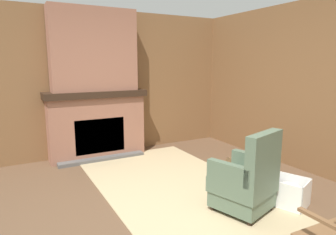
{
  "coord_description": "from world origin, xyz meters",
  "views": [
    {
      "loc": [
        2.75,
        -1.38,
        1.67
      ],
      "look_at": [
        -0.98,
        0.64,
        0.9
      ],
      "focal_mm": 32.0,
      "sensor_mm": 36.0,
      "label": 1
    }
  ],
  "objects": [
    {
      "name": "ground_plane",
      "position": [
        0.0,
        0.0,
        0.0
      ],
      "size": [
        14.0,
        14.0,
        0.0
      ],
      "primitive_type": "plane",
      "color": "brown"
    },
    {
      "name": "wood_panel_wall_left",
      "position": [
        -2.68,
        0.0,
        1.31
      ],
      "size": [
        0.06,
        5.9,
        2.61
      ],
      "color": "brown",
      "rests_on": "ground"
    },
    {
      "name": "wood_panel_wall_back",
      "position": [
        0.02,
        2.68,
        1.31
      ],
      "size": [
        5.9,
        0.09,
        2.61
      ],
      "color": "brown",
      "rests_on": "ground"
    },
    {
      "name": "fireplace_hearth",
      "position": [
        -2.44,
        0.0,
        0.59
      ],
      "size": [
        0.59,
        1.76,
        1.2
      ],
      "color": "#93604C",
      "rests_on": "ground"
    },
    {
      "name": "chimney_breast",
      "position": [
        -2.46,
        0.0,
        1.89
      ],
      "size": [
        0.34,
        1.46,
        1.4
      ],
      "color": "#93604C",
      "rests_on": "fireplace_hearth"
    },
    {
      "name": "area_rug",
      "position": [
        -0.22,
        0.56,
        0.01
      ],
      "size": [
        4.26,
        1.92,
        0.01
      ],
      "color": "tan",
      "rests_on": "ground"
    },
    {
      "name": "armchair",
      "position": [
        0.38,
        0.9,
        0.36
      ],
      "size": [
        0.74,
        0.74,
        0.96
      ],
      "rotation": [
        0.0,
        0.0,
        3.44
      ],
      "color": "#516651",
      "rests_on": "ground"
    },
    {
      "name": "firewood_stack",
      "position": [
        -0.61,
        1.76,
        0.12
      ],
      "size": [
        0.45,
        0.47,
        0.25
      ],
      "rotation": [
        0.0,
        0.0,
        0.08
      ],
      "color": "brown",
      "rests_on": "ground"
    },
    {
      "name": "laundry_basket",
      "position": [
        0.5,
        1.48,
        0.16
      ],
      "size": [
        0.51,
        0.49,
        0.33
      ],
      "rotation": [
        0.0,
        0.0,
        0.38
      ],
      "color": "white",
      "rests_on": "ground"
    },
    {
      "name": "oil_lamp_vase",
      "position": [
        -2.49,
        -0.39,
        1.29
      ],
      "size": [
        0.09,
        0.09,
        0.26
      ],
      "color": "#99B29E",
      "rests_on": "fireplace_hearth"
    },
    {
      "name": "storage_case",
      "position": [
        -2.49,
        0.49,
        1.27
      ],
      "size": [
        0.16,
        0.24,
        0.15
      ],
      "color": "black",
      "rests_on": "fireplace_hearth"
    },
    {
      "name": "decorative_plate_on_mantel",
      "position": [
        -2.51,
        0.11,
        1.34
      ],
      "size": [
        0.08,
        0.3,
        0.29
      ],
      "color": "gold",
      "rests_on": "fireplace_hearth"
    }
  ]
}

